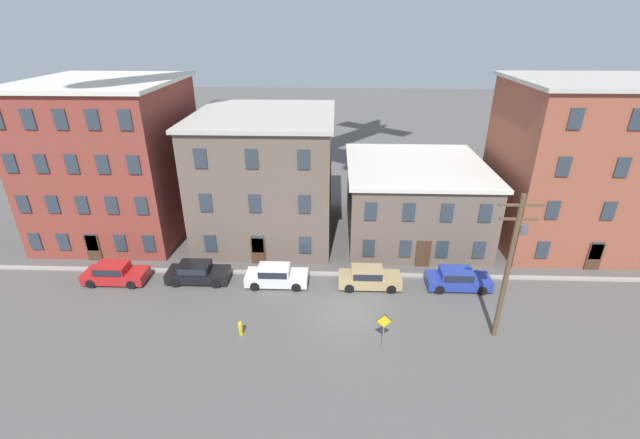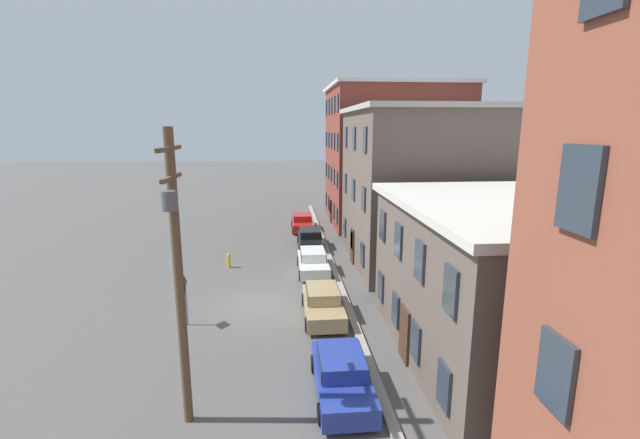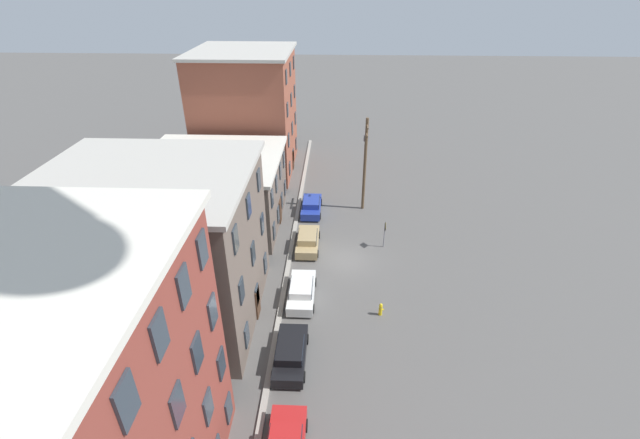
# 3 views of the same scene
# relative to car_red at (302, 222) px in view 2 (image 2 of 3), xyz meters

# --- Properties ---
(ground_plane) EXTENTS (200.00, 200.00, 0.00)m
(ground_plane) POSITION_rel_car_red_xyz_m (16.59, -3.01, -0.75)
(ground_plane) COLOR #565451
(kerb_strip) EXTENTS (56.00, 0.36, 0.16)m
(kerb_strip) POSITION_rel_car_red_xyz_m (16.59, 1.49, -0.67)
(kerb_strip) COLOR #9E998E
(kerb_strip) RESTS_ON ground_plane
(apartment_corner) EXTENTS (11.70, 12.23, 12.95)m
(apartment_corner) POSITION_rel_car_red_xyz_m (-3.01, 8.84, 5.74)
(apartment_corner) COLOR brown
(apartment_corner) RESTS_ON ground_plane
(apartment_midblock) EXTENTS (11.37, 12.46, 10.41)m
(apartment_midblock) POSITION_rel_car_red_xyz_m (9.92, 8.96, 4.47)
(apartment_midblock) COLOR #66564C
(apartment_midblock) RESTS_ON ground_plane
(apartment_far) EXTENTS (11.52, 12.14, 6.37)m
(apartment_far) POSITION_rel_car_red_xyz_m (22.51, 8.80, 2.45)
(apartment_far) COLOR #66564C
(apartment_far) RESTS_ON ground_plane
(car_red) EXTENTS (4.40, 1.92, 1.43)m
(car_red) POSITION_rel_car_red_xyz_m (0.00, 0.00, 0.00)
(car_red) COLOR #B21E1E
(car_red) RESTS_ON ground_plane
(car_black) EXTENTS (4.40, 1.92, 1.43)m
(car_black) POSITION_rel_car_red_xyz_m (5.90, 0.33, 0.00)
(car_black) COLOR black
(car_black) RESTS_ON ground_plane
(car_white) EXTENTS (4.40, 1.92, 1.43)m
(car_white) POSITION_rel_car_red_xyz_m (11.63, 0.11, 0.00)
(car_white) COLOR silver
(car_white) RESTS_ON ground_plane
(car_tan) EXTENTS (4.40, 1.92, 1.43)m
(car_tan) POSITION_rel_car_red_xyz_m (18.23, 0.11, 0.00)
(car_tan) COLOR tan
(car_tan) RESTS_ON ground_plane
(car_blue) EXTENTS (4.40, 1.92, 1.43)m
(car_blue) POSITION_rel_car_red_xyz_m (24.45, 0.16, 0.00)
(car_blue) COLOR #233899
(car_blue) RESTS_ON ground_plane
(caution_sign) EXTENTS (0.91, 0.08, 2.45)m
(caution_sign) POSITION_rel_car_red_xyz_m (18.61, -6.32, 0.88)
(caution_sign) COLOR slate
(caution_sign) RESTS_ON ground_plane
(utility_pole) EXTENTS (2.40, 0.44, 9.11)m
(utility_pole) POSITION_rel_car_red_xyz_m (25.48, -4.85, 4.37)
(utility_pole) COLOR brown
(utility_pole) RESTS_ON ground_plane
(fire_hydrant) EXTENTS (0.24, 0.34, 0.96)m
(fire_hydrant) POSITION_rel_car_red_xyz_m (10.21, -5.37, -0.27)
(fire_hydrant) COLOR yellow
(fire_hydrant) RESTS_ON ground_plane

